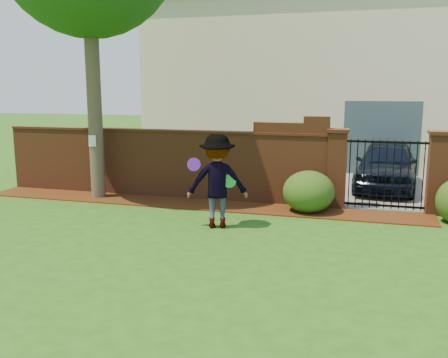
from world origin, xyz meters
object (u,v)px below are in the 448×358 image
(frisbee_purple, at_px, (194,164))
(car, at_px, (386,166))
(frisbee_green, at_px, (229,181))
(man, at_px, (217,182))

(frisbee_purple, bearing_deg, car, 53.18)
(car, distance_m, frisbee_green, 5.85)
(frisbee_green, bearing_deg, car, 57.33)
(car, distance_m, frisbee_purple, 6.43)
(man, xyz_separation_m, frisbee_green, (0.27, -0.02, 0.03))
(frisbee_purple, bearing_deg, man, 28.55)
(car, bearing_deg, man, -120.19)
(frisbee_purple, height_order, frisbee_green, frisbee_purple)
(man, distance_m, frisbee_green, 0.27)
(car, bearing_deg, frisbee_purple, -122.06)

